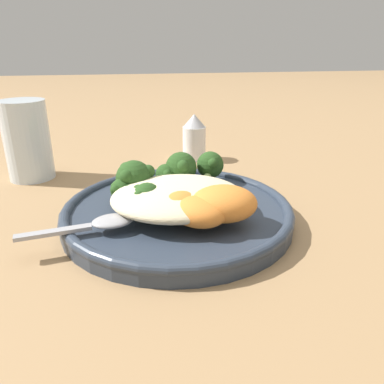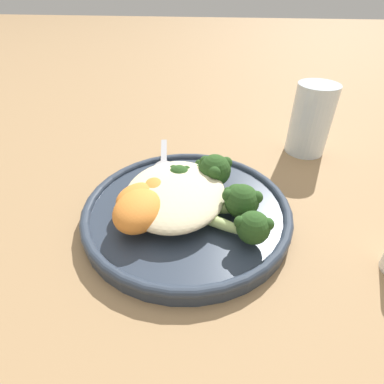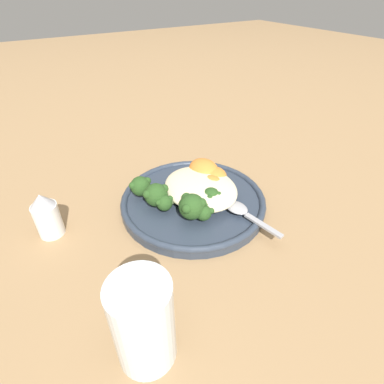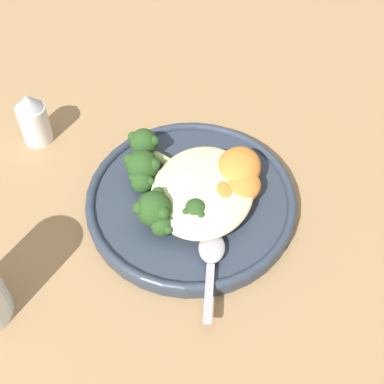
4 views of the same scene
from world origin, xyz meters
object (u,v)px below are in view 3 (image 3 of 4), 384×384
(broccoli_stalk_1, at_px, (160,194))
(broccoli_stalk_2, at_px, (176,196))
(plate, at_px, (193,201))
(sweet_potato_chunk_0, at_px, (211,184))
(broccoli_stalk_4, at_px, (200,201))
(quinoa_mound, at_px, (200,188))
(sweet_potato_chunk_2, at_px, (215,177))
(broccoli_stalk_5, at_px, (207,194))
(salt_shaker, at_px, (46,215))
(broccoli_stalk_3, at_px, (192,204))
(spoon, at_px, (241,211))
(water_glass, at_px, (143,323))
(broccoli_stalk_0, at_px, (148,187))
(sweet_potato_chunk_1, at_px, (204,170))

(broccoli_stalk_1, bearing_deg, broccoli_stalk_2, 151.85)
(plate, relative_size, sweet_potato_chunk_0, 4.97)
(broccoli_stalk_2, height_order, broccoli_stalk_4, broccoli_stalk_2)
(broccoli_stalk_4, bearing_deg, quinoa_mound, 163.23)
(sweet_potato_chunk_2, bearing_deg, broccoli_stalk_5, -50.86)
(sweet_potato_chunk_2, bearing_deg, salt_shaker, -99.61)
(broccoli_stalk_2, bearing_deg, broccoli_stalk_4, 113.66)
(broccoli_stalk_3, relative_size, spoon, 1.00)
(broccoli_stalk_1, bearing_deg, quinoa_mound, 166.48)
(quinoa_mound, height_order, broccoli_stalk_3, broccoli_stalk_3)
(broccoli_stalk_1, distance_m, water_glass, 0.24)
(broccoli_stalk_4, distance_m, spoon, 0.07)
(sweet_potato_chunk_0, height_order, spoon, sweet_potato_chunk_0)
(plate, height_order, broccoli_stalk_3, broccoli_stalk_3)
(plate, relative_size, broccoli_stalk_4, 2.28)
(water_glass, bearing_deg, sweet_potato_chunk_0, 131.34)
(plate, height_order, sweet_potato_chunk_2, sweet_potato_chunk_2)
(broccoli_stalk_0, relative_size, broccoli_stalk_2, 1.04)
(quinoa_mound, height_order, broccoli_stalk_5, broccoli_stalk_5)
(broccoli_stalk_2, bearing_deg, broccoli_stalk_3, 80.19)
(sweet_potato_chunk_2, xyz_separation_m, salt_shaker, (-0.05, -0.29, 0.00))
(broccoli_stalk_1, bearing_deg, broccoli_stalk_4, 139.03)
(broccoli_stalk_3, bearing_deg, plate, 179.28)
(broccoli_stalk_4, xyz_separation_m, salt_shaker, (-0.09, -0.23, 0.00))
(sweet_potato_chunk_2, relative_size, water_glass, 0.50)
(broccoli_stalk_2, bearing_deg, broccoli_stalk_0, -73.27)
(broccoli_stalk_0, xyz_separation_m, broccoli_stalk_4, (0.08, 0.06, -0.00))
(broccoli_stalk_2, bearing_deg, salt_shaker, -33.58)
(broccoli_stalk_4, relative_size, salt_shaker, 1.45)
(broccoli_stalk_5, distance_m, sweet_potato_chunk_1, 0.07)
(plate, distance_m, salt_shaker, 0.24)
(quinoa_mound, height_order, salt_shaker, salt_shaker)
(broccoli_stalk_4, height_order, water_glass, water_glass)
(broccoli_stalk_5, bearing_deg, salt_shaker, -113.67)
(sweet_potato_chunk_1, bearing_deg, salt_shaker, -94.16)
(sweet_potato_chunk_1, distance_m, water_glass, 0.33)
(broccoli_stalk_2, distance_m, spoon, 0.11)
(spoon, bearing_deg, sweet_potato_chunk_0, 174.37)
(broccoli_stalk_2, bearing_deg, plate, 158.13)
(broccoli_stalk_0, bearing_deg, broccoli_stalk_2, 148.02)
(water_glass, bearing_deg, salt_shaker, -168.60)
(broccoli_stalk_3, relative_size, sweet_potato_chunk_1, 1.67)
(salt_shaker, bearing_deg, plate, 75.34)
(sweet_potato_chunk_0, bearing_deg, broccoli_stalk_3, -59.79)
(broccoli_stalk_4, relative_size, sweet_potato_chunk_1, 1.67)
(plate, xyz_separation_m, spoon, (0.08, 0.04, 0.01))
(plate, bearing_deg, broccoli_stalk_3, -34.36)
(plate, bearing_deg, sweet_potato_chunk_1, 129.48)
(broccoli_stalk_2, height_order, water_glass, water_glass)
(plate, bearing_deg, spoon, 28.55)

